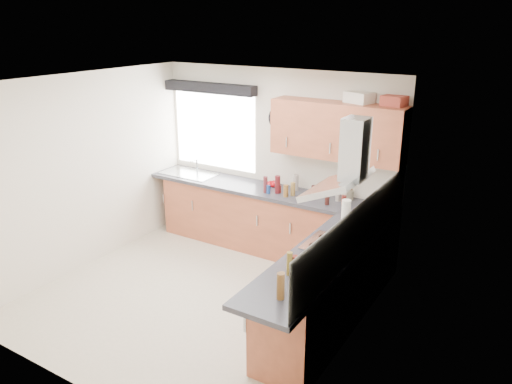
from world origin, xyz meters
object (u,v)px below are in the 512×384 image
Objects in this scene: upper_cabinets at (337,131)px; oven at (329,287)px; washing_machine at (239,216)px; extractor_hood at (346,166)px.

oven is at bearing -67.46° from upper_cabinets.
upper_cabinets is at bearing -0.12° from washing_machine.
extractor_hood is 2.75m from washing_machine.
extractor_hood is at bearing -0.00° from oven.
extractor_hood is at bearing -35.16° from washing_machine.
oven is 0.50× the size of upper_cabinets.
upper_cabinets is 2.08× the size of washing_machine.
oven is 1.35m from extractor_hood.
extractor_hood is 0.96× the size of washing_machine.
upper_cabinets is 1.98m from washing_machine.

